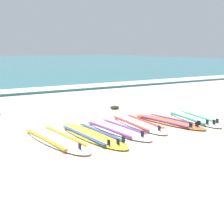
# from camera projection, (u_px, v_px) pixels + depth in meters

# --- Properties ---
(ground_plane) EXTENTS (80.00, 80.00, 0.00)m
(ground_plane) POSITION_uv_depth(u_px,v_px,m) (122.00, 133.00, 7.05)
(ground_plane) COLOR beige
(wave_foam_strip) EXTENTS (80.00, 1.36, 0.11)m
(wave_foam_strip) POSITION_uv_depth(u_px,v_px,m) (24.00, 91.00, 13.38)
(wave_foam_strip) COLOR white
(wave_foam_strip) RESTS_ON ground
(surfboard_0) EXTENTS (0.88, 2.59, 0.18)m
(surfboard_0) POSITION_uv_depth(u_px,v_px,m) (55.00, 139.00, 6.49)
(surfboard_0) COLOR silver
(surfboard_0) RESTS_ON ground
(surfboard_1) EXTENTS (0.76, 2.51, 0.18)m
(surfboard_1) POSITION_uv_depth(u_px,v_px,m) (92.00, 135.00, 6.76)
(surfboard_1) COLOR yellow
(surfboard_1) RESTS_ON ground
(surfboard_2) EXTENTS (0.74, 2.42, 0.18)m
(surfboard_2) POSITION_uv_depth(u_px,v_px,m) (116.00, 129.00, 7.25)
(surfboard_2) COLOR white
(surfboard_2) RESTS_ON ground
(surfboard_3) EXTENTS (0.76, 2.39, 0.18)m
(surfboard_3) POSITION_uv_depth(u_px,v_px,m) (137.00, 123.00, 7.79)
(surfboard_3) COLOR silver
(surfboard_3) RESTS_ON ground
(surfboard_4) EXTENTS (0.88, 2.31, 0.18)m
(surfboard_4) POSITION_uv_depth(u_px,v_px,m) (168.00, 121.00, 8.01)
(surfboard_4) COLOR orange
(surfboard_4) RESTS_ON ground
(surfboard_5) EXTENTS (0.88, 2.21, 0.18)m
(surfboard_5) POSITION_uv_depth(u_px,v_px,m) (193.00, 119.00, 8.33)
(surfboard_5) COLOR white
(surfboard_5) RESTS_ON ground
(seaweed_clump_mid_sand) EXTENTS (0.30, 0.24, 0.10)m
(seaweed_clump_mid_sand) POSITION_uv_depth(u_px,v_px,m) (115.00, 107.00, 9.81)
(seaweed_clump_mid_sand) COLOR #2D381E
(seaweed_clump_mid_sand) RESTS_ON ground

